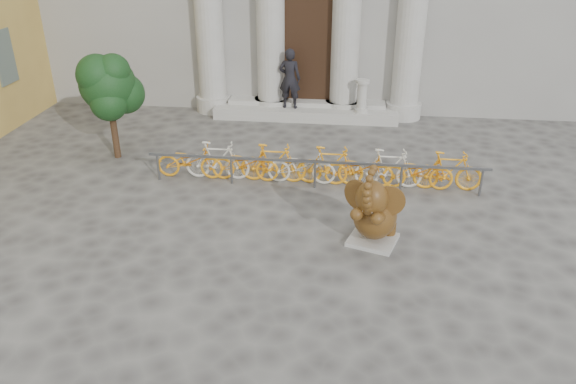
# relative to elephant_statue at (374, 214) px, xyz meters

# --- Properties ---
(ground) EXTENTS (80.00, 80.00, 0.00)m
(ground) POSITION_rel_elephant_statue_xyz_m (-2.05, -1.70, -0.68)
(ground) COLOR #474442
(ground) RESTS_ON ground
(entrance_steps) EXTENTS (6.00, 1.20, 0.36)m
(entrance_steps) POSITION_rel_elephant_statue_xyz_m (-2.05, 7.70, -0.50)
(entrance_steps) COLOR #A8A59E
(entrance_steps) RESTS_ON ground
(elephant_statue) EXTENTS (1.24, 1.47, 1.86)m
(elephant_statue) POSITION_rel_elephant_statue_xyz_m (0.00, 0.00, 0.00)
(elephant_statue) COLOR #A8A59E
(elephant_statue) RESTS_ON ground
(bike_rack) EXTENTS (8.34, 0.53, 1.00)m
(bike_rack) POSITION_rel_elephant_statue_xyz_m (-1.38, 2.70, -0.18)
(bike_rack) COLOR slate
(bike_rack) RESTS_ON ground
(tree) EXTENTS (1.67, 1.53, 2.90)m
(tree) POSITION_rel_elephant_statue_xyz_m (-6.93, 3.74, 1.35)
(tree) COLOR #332114
(tree) RESTS_ON ground
(pedestrian) EXTENTS (0.74, 0.51, 1.93)m
(pedestrian) POSITION_rel_elephant_statue_xyz_m (-2.57, 7.60, 0.65)
(pedestrian) COLOR black
(pedestrian) RESTS_ON entrance_steps
(balustrade_post) EXTENTS (0.43, 0.43, 1.05)m
(balustrade_post) POSITION_rel_elephant_statue_xyz_m (-0.24, 7.40, 0.17)
(balustrade_post) COLOR #A8A59E
(balustrade_post) RESTS_ON entrance_steps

